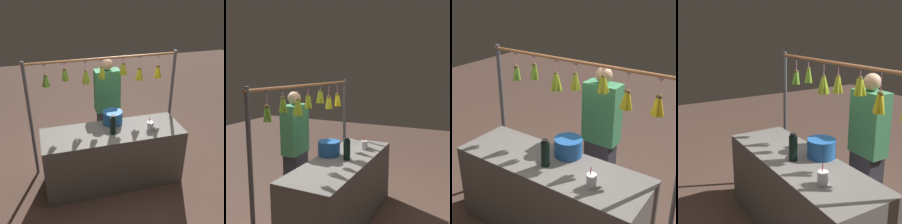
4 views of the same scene
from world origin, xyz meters
TOP-DOWN VIEW (x-y plane):
  - ground_plane at (0.00, 0.00)m, footprint 12.00×12.00m
  - market_counter at (0.00, 0.00)m, footprint 1.88×0.63m
  - display_rack at (-0.03, -0.44)m, footprint 2.14×0.11m
  - water_bottle at (0.01, 0.06)m, footprint 0.08×0.08m
  - blue_bucket at (-0.06, -0.21)m, footprint 0.27×0.27m
  - drink_cup at (-0.49, 0.09)m, footprint 0.09×0.09m
  - vendor_person at (-0.12, -0.75)m, footprint 0.37×0.20m

SIDE VIEW (x-z plane):
  - ground_plane at x=0.00m, z-range 0.00..0.00m
  - market_counter at x=0.00m, z-range 0.00..0.81m
  - vendor_person at x=-0.12m, z-range -0.01..1.57m
  - drink_cup at x=-0.49m, z-range 0.78..0.95m
  - blue_bucket at x=-0.06m, z-range 0.81..0.99m
  - water_bottle at x=0.01m, z-range 0.81..1.07m
  - display_rack at x=-0.03m, z-range 0.38..2.10m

